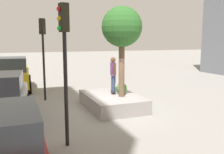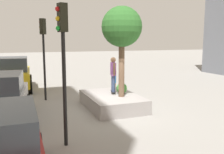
{
  "view_description": "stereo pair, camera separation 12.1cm",
  "coord_description": "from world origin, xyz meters",
  "px_view_note": "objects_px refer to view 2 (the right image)",
  "views": [
    {
      "loc": [
        -10.85,
        4.35,
        3.36
      ],
      "look_at": [
        0.34,
        -0.12,
        1.56
      ],
      "focal_mm": 39.72,
      "sensor_mm": 36.0,
      "label": 1
    },
    {
      "loc": [
        -10.89,
        4.24,
        3.36
      ],
      "look_at": [
        0.34,
        -0.12,
        1.56
      ],
      "focal_mm": 39.72,
      "sensor_mm": 36.0,
      "label": 2
    }
  ],
  "objects_px": {
    "traffic_light_corner": "(43,45)",
    "traffic_light_median": "(63,51)",
    "skateboarder": "(113,72)",
    "sedan_parked": "(1,149)",
    "taxi_cab": "(14,74)",
    "planter_ledge": "(112,101)",
    "police_car": "(3,96)",
    "bystander_watching": "(114,80)",
    "plaza_tree": "(122,28)",
    "skateboard": "(113,92)"
  },
  "relations": [
    {
      "from": "taxi_cab",
      "to": "traffic_light_corner",
      "type": "xyz_separation_m",
      "value": [
        -3.55,
        -1.63,
        1.94
      ]
    },
    {
      "from": "skateboard",
      "to": "traffic_light_median",
      "type": "distance_m",
      "value": 5.67
    },
    {
      "from": "sedan_parked",
      "to": "taxi_cab",
      "type": "height_order",
      "value": "taxi_cab"
    },
    {
      "from": "bystander_watching",
      "to": "plaza_tree",
      "type": "bearing_deg",
      "value": 163.85
    },
    {
      "from": "skateboarder",
      "to": "police_car",
      "type": "distance_m",
      "value": 5.26
    },
    {
      "from": "skateboarder",
      "to": "traffic_light_median",
      "type": "distance_m",
      "value": 5.32
    },
    {
      "from": "sedan_parked",
      "to": "traffic_light_median",
      "type": "xyz_separation_m",
      "value": [
        1.89,
        -1.77,
        2.06
      ]
    },
    {
      "from": "traffic_light_corner",
      "to": "sedan_parked",
      "type": "bearing_deg",
      "value": 167.5
    },
    {
      "from": "bystander_watching",
      "to": "police_car",
      "type": "bearing_deg",
      "value": 114.23
    },
    {
      "from": "skateboarder",
      "to": "taxi_cab",
      "type": "relative_size",
      "value": 0.36
    },
    {
      "from": "skateboard",
      "to": "sedan_parked",
      "type": "relative_size",
      "value": 0.2
    },
    {
      "from": "sedan_parked",
      "to": "police_car",
      "type": "height_order",
      "value": "police_car"
    },
    {
      "from": "traffic_light_median",
      "to": "sedan_parked",
      "type": "bearing_deg",
      "value": 136.77
    },
    {
      "from": "skateboard",
      "to": "bystander_watching",
      "type": "xyz_separation_m",
      "value": [
        2.37,
        -1.02,
        0.19
      ]
    },
    {
      "from": "traffic_light_corner",
      "to": "traffic_light_median",
      "type": "bearing_deg",
      "value": 179.24
    },
    {
      "from": "skateboarder",
      "to": "taxi_cab",
      "type": "distance_m",
      "value": 7.7
    },
    {
      "from": "traffic_light_median",
      "to": "taxi_cab",
      "type": "bearing_deg",
      "value": 8.74
    },
    {
      "from": "police_car",
      "to": "traffic_light_corner",
      "type": "relative_size",
      "value": 0.98
    },
    {
      "from": "skateboard",
      "to": "traffic_light_corner",
      "type": "height_order",
      "value": "traffic_light_corner"
    },
    {
      "from": "skateboarder",
      "to": "taxi_cab",
      "type": "height_order",
      "value": "skateboarder"
    },
    {
      "from": "planter_ledge",
      "to": "skateboard",
      "type": "relative_size",
      "value": 4.44
    },
    {
      "from": "skateboard",
      "to": "traffic_light_median",
      "type": "xyz_separation_m",
      "value": [
        -4.03,
        3.23,
        2.33
      ]
    },
    {
      "from": "taxi_cab",
      "to": "traffic_light_median",
      "type": "bearing_deg",
      "value": -171.26
    },
    {
      "from": "traffic_light_corner",
      "to": "traffic_light_median",
      "type": "relative_size",
      "value": 1.01
    },
    {
      "from": "plaza_tree",
      "to": "taxi_cab",
      "type": "distance_m",
      "value": 8.89
    },
    {
      "from": "plaza_tree",
      "to": "police_car",
      "type": "bearing_deg",
      "value": 84.9
    },
    {
      "from": "skateboard",
      "to": "bystander_watching",
      "type": "bearing_deg",
      "value": -23.28
    },
    {
      "from": "skateboard",
      "to": "sedan_parked",
      "type": "bearing_deg",
      "value": 139.78
    },
    {
      "from": "planter_ledge",
      "to": "police_car",
      "type": "relative_size",
      "value": 0.83
    },
    {
      "from": "sedan_parked",
      "to": "traffic_light_corner",
      "type": "distance_m",
      "value": 8.84
    },
    {
      "from": "traffic_light_corner",
      "to": "traffic_light_median",
      "type": "height_order",
      "value": "traffic_light_corner"
    },
    {
      "from": "traffic_light_corner",
      "to": "skateboarder",
      "type": "bearing_deg",
      "value": -128.08
    },
    {
      "from": "bystander_watching",
      "to": "planter_ledge",
      "type": "bearing_deg",
      "value": 155.9
    },
    {
      "from": "skateboarder",
      "to": "sedan_parked",
      "type": "bearing_deg",
      "value": 139.78
    },
    {
      "from": "sedan_parked",
      "to": "traffic_light_median",
      "type": "distance_m",
      "value": 3.31
    },
    {
      "from": "taxi_cab",
      "to": "bystander_watching",
      "type": "xyz_separation_m",
      "value": [
        -3.64,
        -5.8,
        -0.24
      ]
    },
    {
      "from": "planter_ledge",
      "to": "skateboarder",
      "type": "xyz_separation_m",
      "value": [
        0.4,
        -0.22,
        1.42
      ]
    },
    {
      "from": "plaza_tree",
      "to": "traffic_light_corner",
      "type": "bearing_deg",
      "value": 43.79
    },
    {
      "from": "police_car",
      "to": "planter_ledge",
      "type": "bearing_deg",
      "value": -89.73
    },
    {
      "from": "police_car",
      "to": "traffic_light_median",
      "type": "xyz_separation_m",
      "value": [
        -3.61,
        -1.96,
        2.03
      ]
    },
    {
      "from": "plaza_tree",
      "to": "sedan_parked",
      "type": "relative_size",
      "value": 1.03
    },
    {
      "from": "skateboard",
      "to": "police_car",
      "type": "height_order",
      "value": "police_car"
    },
    {
      "from": "plaza_tree",
      "to": "police_car",
      "type": "distance_m",
      "value": 6.03
    },
    {
      "from": "taxi_cab",
      "to": "traffic_light_median",
      "type": "distance_m",
      "value": 10.34
    },
    {
      "from": "skateboarder",
      "to": "taxi_cab",
      "type": "bearing_deg",
      "value": 38.47
    },
    {
      "from": "plaza_tree",
      "to": "police_car",
      "type": "height_order",
      "value": "plaza_tree"
    },
    {
      "from": "planter_ledge",
      "to": "sedan_parked",
      "type": "distance_m",
      "value": 7.33
    },
    {
      "from": "planter_ledge",
      "to": "bystander_watching",
      "type": "height_order",
      "value": "bystander_watching"
    },
    {
      "from": "taxi_cab",
      "to": "police_car",
      "type": "bearing_deg",
      "value": 176.31
    },
    {
      "from": "sedan_parked",
      "to": "traffic_light_median",
      "type": "relative_size",
      "value": 0.93
    }
  ]
}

